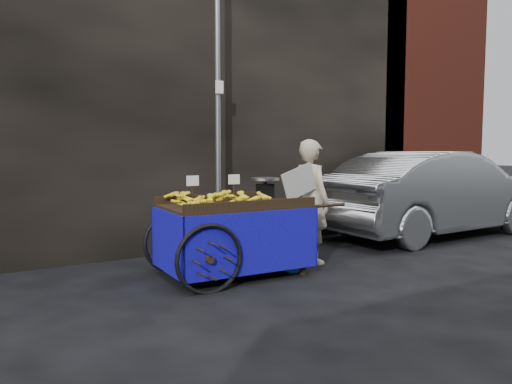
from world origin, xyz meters
TOP-DOWN VIEW (x-y plane):
  - ground at (0.00, 0.00)m, footprint 80.00×80.00m
  - building_wall at (0.39, 2.60)m, footprint 13.50×2.00m
  - street_pole at (0.30, 1.30)m, footprint 0.12×0.10m
  - banana_cart at (-0.19, 0.07)m, footprint 2.35×1.21m
  - vendor at (1.06, 0.10)m, footprint 0.82×0.64m
  - plastic_bag at (0.50, -0.27)m, footprint 0.31×0.25m
  - parked_car at (4.21, 0.60)m, footprint 4.51×1.59m

SIDE VIEW (x-z plane):
  - ground at x=0.00m, z-range 0.00..0.00m
  - plastic_bag at x=0.50m, z-range 0.00..0.28m
  - parked_car at x=4.21m, z-range 0.00..1.48m
  - banana_cart at x=-0.19m, z-range 0.15..1.40m
  - vendor at x=1.06m, z-range 0.00..1.65m
  - street_pole at x=0.30m, z-range 0.01..4.01m
  - building_wall at x=0.39m, z-range 0.00..5.00m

